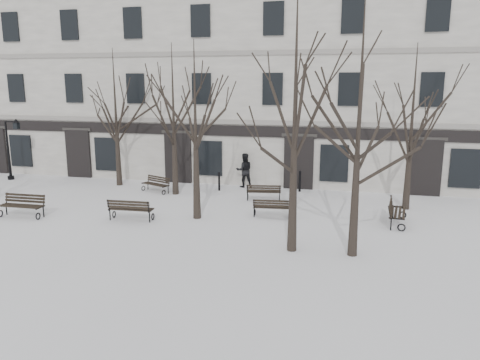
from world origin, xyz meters
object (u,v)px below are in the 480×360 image
(bench_1, at_px, (130,209))
(bench_3, at_px, (156,184))
(tree_1, at_px, (195,109))
(bench_2, at_px, (272,207))
(bench_5, at_px, (396,211))
(bench_0, at_px, (22,205))
(bench_4, at_px, (264,192))
(tree_3, at_px, (360,102))
(lamp_post, at_px, (11,145))
(tree_2, at_px, (296,89))

(bench_1, height_order, bench_3, bench_1)
(tree_1, height_order, bench_2, tree_1)
(bench_3, distance_m, bench_5, 12.34)
(bench_1, distance_m, bench_5, 11.09)
(bench_0, relative_size, bench_1, 1.03)
(bench_4, distance_m, bench_5, 6.55)
(bench_0, height_order, bench_2, bench_0)
(bench_0, xyz_separation_m, bench_3, (3.75, 5.75, -0.08))
(tree_1, xyz_separation_m, bench_5, (8.26, 1.15, -4.12))
(bench_3, relative_size, bench_4, 0.99)
(bench_0, distance_m, bench_1, 4.88)
(tree_3, bearing_deg, tree_1, 155.96)
(tree_1, bearing_deg, lamp_post, 159.16)
(tree_1, height_order, bench_4, tree_1)
(bench_2, bearing_deg, bench_5, 176.78)
(bench_5, bearing_deg, tree_3, 163.80)
(bench_0, relative_size, bench_5, 0.96)
(bench_0, bearing_deg, bench_1, 5.56)
(tree_1, xyz_separation_m, bench_2, (3.14, 0.91, -4.21))
(lamp_post, bearing_deg, tree_2, -24.25)
(tree_1, distance_m, tree_2, 5.46)
(bench_3, height_order, bench_4, bench_4)
(bench_5, relative_size, lamp_post, 0.56)
(bench_2, bearing_deg, tree_2, 103.51)
(tree_1, height_order, lamp_post, tree_1)
(bench_0, bearing_deg, tree_2, -7.87)
(tree_2, relative_size, bench_5, 4.32)
(tree_1, bearing_deg, tree_3, -24.04)
(bench_3, bearing_deg, lamp_post, -162.42)
(bench_1, distance_m, bench_4, 6.74)
(bench_4, bearing_deg, lamp_post, -14.85)
(tree_2, bearing_deg, tree_3, 0.88)
(bench_2, height_order, bench_5, bench_5)
(bench_0, distance_m, lamp_post, 9.03)
(tree_3, distance_m, bench_4, 9.20)
(bench_2, bearing_deg, tree_3, 125.84)
(bench_1, relative_size, lamp_post, 0.52)
(lamp_post, bearing_deg, bench_3, -5.57)
(tree_3, height_order, bench_3, tree_3)
(tree_1, xyz_separation_m, tree_3, (6.56, -2.93, 0.49))
(bench_0, distance_m, bench_4, 11.02)
(bench_4, bearing_deg, bench_3, -14.13)
(tree_2, xyz_separation_m, bench_5, (3.75, 4.11, -5.00))
(bench_1, xyz_separation_m, bench_5, (10.88, 2.17, 0.03))
(bench_1, bearing_deg, bench_5, -171.74)
(bench_1, height_order, bench_4, bench_1)
(tree_3, bearing_deg, bench_3, 145.50)
(tree_2, bearing_deg, lamp_post, 155.75)
(tree_3, bearing_deg, bench_2, 131.71)
(bench_1, bearing_deg, tree_3, 165.23)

